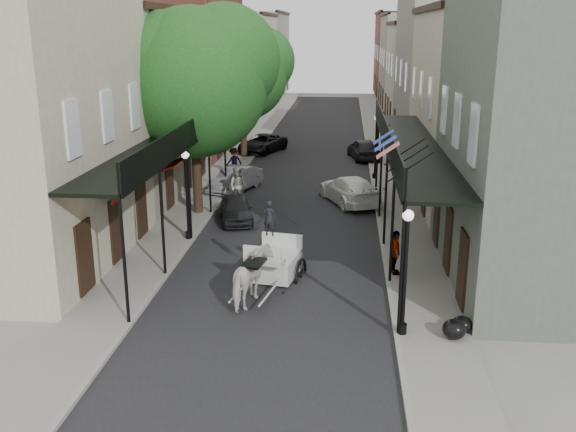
% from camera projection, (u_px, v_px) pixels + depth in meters
% --- Properties ---
extents(ground, '(140.00, 140.00, 0.00)m').
position_uv_depth(ground, '(269.00, 303.00, 20.82)').
color(ground, gray).
rests_on(ground, ground).
extents(road, '(8.00, 90.00, 0.01)m').
position_uv_depth(road, '(307.00, 171.00, 39.93)').
color(road, black).
rests_on(road, ground).
extents(sidewalk_left, '(2.20, 90.00, 0.12)m').
position_uv_depth(sidewalk_left, '(228.00, 169.00, 40.35)').
color(sidewalk_left, gray).
rests_on(sidewalk_left, ground).
extents(sidewalk_right, '(2.20, 90.00, 0.12)m').
position_uv_depth(sidewalk_right, '(388.00, 172.00, 39.48)').
color(sidewalk_right, gray).
rests_on(sidewalk_right, ground).
extents(building_row_left, '(5.00, 80.00, 10.50)m').
position_uv_depth(building_row_left, '(203.00, 74.00, 48.75)').
color(building_row_left, '#C0B69A').
rests_on(building_row_left, ground).
extents(building_row_right, '(5.00, 80.00, 10.50)m').
position_uv_depth(building_row_right, '(432.00, 75.00, 47.26)').
color(building_row_right, gray).
rests_on(building_row_right, ground).
extents(gallery_left, '(2.20, 18.05, 4.88)m').
position_uv_depth(gallery_left, '(174.00, 141.00, 26.76)').
color(gallery_left, black).
rests_on(gallery_left, sidewalk_left).
extents(gallery_right, '(2.20, 18.05, 4.88)m').
position_uv_depth(gallery_right, '(406.00, 145.00, 25.93)').
color(gallery_right, black).
rests_on(gallery_right, sidewalk_right).
extents(tree_near, '(7.31, 6.80, 9.63)m').
position_uv_depth(tree_near, '(203.00, 76.00, 29.08)').
color(tree_near, '#382619').
rests_on(tree_near, sidewalk_left).
extents(tree_far, '(6.45, 6.00, 8.61)m').
position_uv_depth(tree_far, '(248.00, 71.00, 42.64)').
color(tree_far, '#382619').
rests_on(tree_far, sidewalk_left).
extents(lamppost_right_near, '(0.32, 0.32, 3.71)m').
position_uv_depth(lamppost_right_near, '(405.00, 271.00, 17.98)').
color(lamppost_right_near, black).
rests_on(lamppost_right_near, sidewalk_right).
extents(lamppost_left, '(0.32, 0.32, 3.71)m').
position_uv_depth(lamppost_left, '(187.00, 194.00, 26.33)').
color(lamppost_left, black).
rests_on(lamppost_left, sidewalk_left).
extents(lamppost_right_far, '(0.32, 0.32, 3.71)m').
position_uv_depth(lamppost_right_far, '(376.00, 146.00, 37.09)').
color(lamppost_right_far, black).
rests_on(lamppost_right_far, sidewalk_right).
extents(horse, '(1.36, 2.29, 1.81)m').
position_uv_depth(horse, '(253.00, 278.00, 20.53)').
color(horse, silver).
rests_on(horse, ground).
extents(carriage, '(2.13, 2.90, 3.03)m').
position_uv_depth(carriage, '(278.00, 243.00, 23.06)').
color(carriage, black).
rests_on(carriage, ground).
extents(pedestrian_walking, '(1.15, 1.01, 1.99)m').
position_uv_depth(pedestrian_walking, '(238.00, 186.00, 31.99)').
color(pedestrian_walking, '#AFB0A6').
rests_on(pedestrian_walking, ground).
extents(pedestrian_sidewalk_left, '(1.20, 1.12, 1.63)m').
position_uv_depth(pedestrian_sidewalk_left, '(234.00, 161.00, 38.31)').
color(pedestrian_sidewalk_left, gray).
rests_on(pedestrian_sidewalk_left, sidewalk_left).
extents(pedestrian_sidewalk_right, '(0.49, 0.98, 1.62)m').
position_uv_depth(pedestrian_sidewalk_right, '(395.00, 253.00, 22.76)').
color(pedestrian_sidewalk_right, gray).
rests_on(pedestrian_sidewalk_right, sidewalk_right).
extents(car_left_near, '(2.18, 3.73, 1.19)m').
position_uv_depth(car_left_near, '(236.00, 209.00, 29.48)').
color(car_left_near, black).
rests_on(car_left_near, ground).
extents(car_left_mid, '(2.64, 4.21, 1.31)m').
position_uv_depth(car_left_mid, '(235.00, 179.00, 34.97)').
color(car_left_mid, '#9D9CA2').
rests_on(car_left_mid, ground).
extents(car_left_far, '(3.62, 5.03, 1.27)m').
position_uv_depth(car_left_far, '(262.00, 143.00, 45.97)').
color(car_left_far, black).
rests_on(car_left_far, ground).
extents(car_right_near, '(3.65, 5.18, 1.39)m').
position_uv_depth(car_right_near, '(349.00, 190.00, 32.55)').
color(car_right_near, white).
rests_on(car_right_near, ground).
extents(car_right_far, '(2.47, 4.42, 1.42)m').
position_uv_depth(car_right_far, '(364.00, 149.00, 43.48)').
color(car_right_far, black).
rests_on(car_right_far, ground).
extents(trash_bags, '(0.94, 1.09, 0.58)m').
position_uv_depth(trash_bags, '(457.00, 327.00, 18.29)').
color(trash_bags, black).
rests_on(trash_bags, sidewalk_right).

